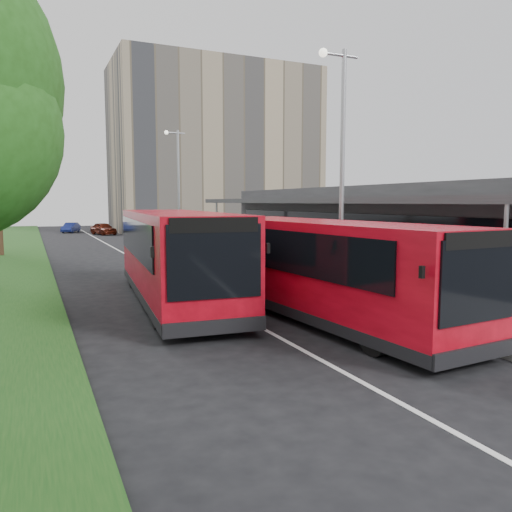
{
  "coord_description": "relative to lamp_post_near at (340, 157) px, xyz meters",
  "views": [
    {
      "loc": [
        -5.31,
        -12.08,
        3.23
      ],
      "look_at": [
        1.28,
        2.48,
        1.5
      ],
      "focal_mm": 35.0,
      "sensor_mm": 36.0,
      "label": 1
    }
  ],
  "objects": [
    {
      "name": "ground",
      "position": [
        -4.12,
        -2.0,
        -4.72
      ],
      "size": [
        120.0,
        120.0,
        0.0
      ],
      "primitive_type": "plane",
      "color": "black",
      "rests_on": "ground"
    },
    {
      "name": "bus_second",
      "position": [
        -5.21,
        1.56,
        -3.22
      ],
      "size": [
        3.52,
        10.49,
        2.92
      ],
      "rotation": [
        0.0,
        0.0,
        -0.09
      ],
      "color": "red",
      "rests_on": "ground"
    },
    {
      "name": "lane_centre_line",
      "position": [
        -4.12,
        13.0,
        -4.71
      ],
      "size": [
        0.12,
        70.0,
        0.01
      ],
      "primitive_type": "cube",
      "color": "silver",
      "rests_on": "ground"
    },
    {
      "name": "car_far",
      "position": [
        -5.54,
        42.44,
        -4.19
      ],
      "size": [
        2.25,
        3.38,
        1.05
      ],
      "primitive_type": "imported",
      "rotation": [
        0.0,
        0.0,
        -0.39
      ],
      "color": "navy",
      "rests_on": "ground"
    },
    {
      "name": "grass_verge",
      "position": [
        -11.12,
        18.0,
        -4.67
      ],
      "size": [
        5.0,
        80.0,
        0.1
      ],
      "primitive_type": "cube",
      "color": "#174315",
      "rests_on": "ground"
    },
    {
      "name": "kerb_dashes",
      "position": [
        -0.82,
        17.0,
        -4.71
      ],
      "size": [
        0.12,
        56.0,
        0.01
      ],
      "color": "silver",
      "rests_on": "ground"
    },
    {
      "name": "lamp_post_far",
      "position": [
        0.0,
        20.0,
        0.0
      ],
      "size": [
        1.44,
        0.28,
        8.0
      ],
      "color": "#95979D",
      "rests_on": "pavement"
    },
    {
      "name": "bollard",
      "position": [
        0.67,
        16.81,
        -4.02
      ],
      "size": [
        0.22,
        0.22,
        1.1
      ],
      "primitive_type": "cylinder",
      "rotation": [
        0.0,
        0.0,
        0.3
      ],
      "color": "yellow",
      "rests_on": "pavement"
    },
    {
      "name": "litter_bin",
      "position": [
        0.96,
        8.23,
        -4.15
      ],
      "size": [
        0.56,
        0.56,
        0.83
      ],
      "primitive_type": "cylinder",
      "rotation": [
        0.0,
        0.0,
        0.25
      ],
      "color": "#3E2B19",
      "rests_on": "pavement"
    },
    {
      "name": "lamp_post_near",
      "position": [
        0.0,
        0.0,
        0.0
      ],
      "size": [
        1.44,
        0.28,
        8.0
      ],
      "color": "#95979D",
      "rests_on": "pavement"
    },
    {
      "name": "bus_main",
      "position": [
        -2.18,
        -2.65,
        -3.32
      ],
      "size": [
        3.12,
        9.76,
        2.72
      ],
      "rotation": [
        0.0,
        0.0,
        0.07
      ],
      "color": "red",
      "rests_on": "ground"
    },
    {
      "name": "station_building",
      "position": [
        6.74,
        6.0,
        -2.68
      ],
      "size": [
        7.7,
        26.0,
        4.0
      ],
      "color": "#2F2F32",
      "rests_on": "ground"
    },
    {
      "name": "office_block",
      "position": [
        9.88,
        40.0,
        4.28
      ],
      "size": [
        22.0,
        12.0,
        18.0
      ],
      "primitive_type": "cube",
      "color": "tan",
      "rests_on": "ground"
    },
    {
      "name": "car_near",
      "position": [
        -2.85,
        37.19,
        -4.1
      ],
      "size": [
        2.46,
        3.87,
        1.23
      ],
      "primitive_type": "imported",
      "rotation": [
        0.0,
        0.0,
        0.31
      ],
      "color": "#54170C",
      "rests_on": "ground"
    },
    {
      "name": "pavement",
      "position": [
        1.88,
        18.0,
        -4.64
      ],
      "size": [
        5.0,
        80.0,
        0.15
      ],
      "primitive_type": "cube",
      "color": "slate",
      "rests_on": "ground"
    }
  ]
}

